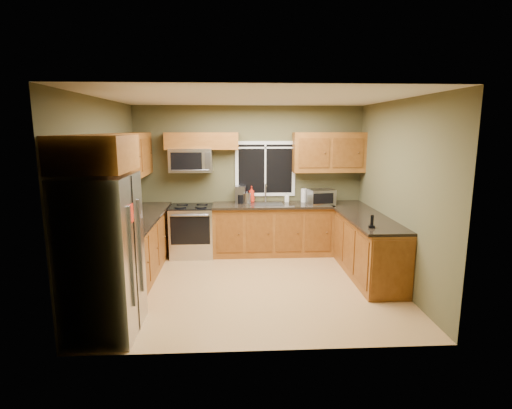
{
  "coord_description": "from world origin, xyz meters",
  "views": [
    {
      "loc": [
        -0.27,
        -5.6,
        2.29
      ],
      "look_at": [
        0.05,
        0.35,
        1.15
      ],
      "focal_mm": 28.0,
      "sensor_mm": 36.0,
      "label": 1
    }
  ],
  "objects": [
    {
      "name": "back_wall",
      "position": [
        0.0,
        1.8,
        1.35
      ],
      "size": [
        4.2,
        0.0,
        4.2
      ],
      "primitive_type": "plane",
      "rotation": [
        1.57,
        0.0,
        0.0
      ],
      "color": "brown",
      "rests_on": "ground"
    },
    {
      "name": "cordless_phone",
      "position": [
        1.61,
        -0.35,
        0.99
      ],
      "size": [
        0.1,
        0.1,
        0.18
      ],
      "color": "black",
      "rests_on": "countertop_peninsula"
    },
    {
      "name": "upper_cabinets_left",
      "position": [
        -1.94,
        0.48,
        1.86
      ],
      "size": [
        0.33,
        2.65,
        0.72
      ],
      "primitive_type": "cube",
      "color": "brown",
      "rests_on": "left_wall"
    },
    {
      "name": "countertop_back",
      "position": [
        0.42,
        1.48,
        0.92
      ],
      "size": [
        2.17,
        0.65,
        0.04
      ],
      "primitive_type": "cube",
      "color": "black",
      "rests_on": "base_cabinets_back"
    },
    {
      "name": "base_cabinets_left",
      "position": [
        -1.8,
        0.48,
        0.45
      ],
      "size": [
        0.6,
        2.65,
        0.9
      ],
      "primitive_type": "cube",
      "color": "brown",
      "rests_on": "ground"
    },
    {
      "name": "refrigerator",
      "position": [
        -1.74,
        -1.3,
        0.9
      ],
      "size": [
        0.74,
        0.9,
        1.8
      ],
      "color": "#B7B7BC",
      "rests_on": "ground"
    },
    {
      "name": "front_wall",
      "position": [
        0.0,
        -1.8,
        1.35
      ],
      "size": [
        4.2,
        0.0,
        4.2
      ],
      "primitive_type": "plane",
      "rotation": [
        -1.57,
        0.0,
        0.0
      ],
      "color": "brown",
      "rests_on": "ground"
    },
    {
      "name": "coffee_maker",
      "position": [
        -0.17,
        1.64,
        1.08
      ],
      "size": [
        0.21,
        0.27,
        0.31
      ],
      "color": "slate",
      "rests_on": "countertop_back"
    },
    {
      "name": "floor",
      "position": [
        0.0,
        0.0,
        0.0
      ],
      "size": [
        4.2,
        4.2,
        0.0
      ],
      "primitive_type": "plane",
      "color": "#B1844D",
      "rests_on": "ground"
    },
    {
      "name": "base_cabinets_peninsula",
      "position": [
        1.8,
        0.54,
        0.45
      ],
      "size": [
        0.6,
        2.52,
        0.9
      ],
      "color": "brown",
      "rests_on": "ground"
    },
    {
      "name": "microwave",
      "position": [
        -1.05,
        1.61,
        1.73
      ],
      "size": [
        0.76,
        0.41,
        0.42
      ],
      "color": "#B7B7BC",
      "rests_on": "back_wall"
    },
    {
      "name": "range",
      "position": [
        -1.05,
        1.47,
        0.47
      ],
      "size": [
        0.76,
        0.69,
        0.94
      ],
      "color": "#B7B7BC",
      "rests_on": "ground"
    },
    {
      "name": "toaster_oven",
      "position": [
        1.28,
        1.39,
        1.08
      ],
      "size": [
        0.49,
        0.41,
        0.27
      ],
      "color": "#B7B7BC",
      "rests_on": "countertop_back"
    },
    {
      "name": "countertop_peninsula",
      "position": [
        1.78,
        0.55,
        0.92
      ],
      "size": [
        0.65,
        2.5,
        0.04
      ],
      "primitive_type": "cube",
      "color": "black",
      "rests_on": "base_cabinets_peninsula"
    },
    {
      "name": "countertop_left",
      "position": [
        -1.78,
        0.48,
        0.92
      ],
      "size": [
        0.65,
        2.65,
        0.04
      ],
      "primitive_type": "cube",
      "color": "black",
      "rests_on": "base_cabinets_left"
    },
    {
      "name": "window",
      "position": [
        0.3,
        1.78,
        1.55
      ],
      "size": [
        1.12,
        0.03,
        1.02
      ],
      "color": "white",
      "rests_on": "back_wall"
    },
    {
      "name": "base_cabinets_back",
      "position": [
        0.42,
        1.5,
        0.45
      ],
      "size": [
        2.17,
        0.6,
        0.9
      ],
      "primitive_type": "cube",
      "color": "brown",
      "rests_on": "ground"
    },
    {
      "name": "kettle",
      "position": [
        -0.05,
        1.55,
        1.05
      ],
      "size": [
        0.15,
        0.15,
        0.24
      ],
      "color": "#B7B7BC",
      "rests_on": "countertop_back"
    },
    {
      "name": "paper_towel_roll",
      "position": [
        1.01,
        1.67,
        1.06
      ],
      "size": [
        0.14,
        0.14,
        0.27
      ],
      "color": "white",
      "rests_on": "countertop_back"
    },
    {
      "name": "soap_bottle_a",
      "position": [
        0.04,
        1.69,
        1.09
      ],
      "size": [
        0.13,
        0.13,
        0.3
      ],
      "primitive_type": "imported",
      "rotation": [
        0.0,
        0.0,
        0.13
      ],
      "color": "red",
      "rests_on": "countertop_back"
    },
    {
      "name": "soap_bottle_b",
      "position": [
        0.7,
        1.68,
        1.02
      ],
      "size": [
        0.09,
        0.09,
        0.17
      ],
      "primitive_type": "imported",
      "rotation": [
        0.0,
        0.0,
        -0.21
      ],
      "color": "white",
      "rests_on": "countertop_back"
    },
    {
      "name": "right_wall",
      "position": [
        2.1,
        0.0,
        1.35
      ],
      "size": [
        0.0,
        3.6,
        3.6
      ],
      "primitive_type": "plane",
      "rotation": [
        1.57,
        0.0,
        -1.57
      ],
      "color": "brown",
      "rests_on": "ground"
    },
    {
      "name": "upper_cabinets_back_left",
      "position": [
        -0.85,
        1.64,
        2.07
      ],
      "size": [
        1.3,
        0.33,
        0.3
      ],
      "primitive_type": "cube",
      "color": "brown",
      "rests_on": "back_wall"
    },
    {
      "name": "upper_cabinet_over_fridge",
      "position": [
        -1.74,
        -1.3,
        2.03
      ],
      "size": [
        0.72,
        0.9,
        0.38
      ],
      "primitive_type": "cube",
      "color": "brown",
      "rests_on": "left_wall"
    },
    {
      "name": "sink",
      "position": [
        0.3,
        1.49,
        0.95
      ],
      "size": [
        0.6,
        0.42,
        0.36
      ],
      "color": "slate",
      "rests_on": "countertop_back"
    },
    {
      "name": "ceiling",
      "position": [
        0.0,
        0.0,
        2.7
      ],
      "size": [
        4.2,
        4.2,
        0.0
      ],
      "primitive_type": "plane",
      "rotation": [
        3.14,
        0.0,
        0.0
      ],
      "color": "white",
      "rests_on": "back_wall"
    },
    {
      "name": "upper_cabinets_back_right",
      "position": [
        1.45,
        1.64,
        1.86
      ],
      "size": [
        1.3,
        0.33,
        0.72
      ],
      "primitive_type": "cube",
      "color": "brown",
      "rests_on": "back_wall"
    },
    {
      "name": "left_wall",
      "position": [
        -2.1,
        0.0,
        1.35
      ],
      "size": [
        0.0,
        3.6,
        3.6
      ],
      "primitive_type": "plane",
      "rotation": [
        1.57,
        0.0,
        1.57
      ],
      "color": "brown",
      "rests_on": "ground"
    }
  ]
}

